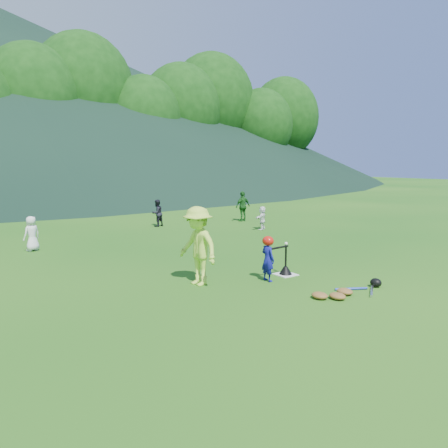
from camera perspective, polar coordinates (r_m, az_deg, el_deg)
name	(u,v)px	position (r m, az deg, el deg)	size (l,w,h in m)	color
ground	(285,275)	(10.26, 8.03, -6.60)	(120.00, 120.00, 0.00)	#145012
home_plate	(285,274)	(10.26, 8.03, -6.54)	(0.45, 0.45, 0.02)	silver
baseball	(286,244)	(10.10, 8.11, -2.54)	(0.08, 0.08, 0.08)	white
batter_child	(268,259)	(9.59, 5.74, -4.60)	(0.35, 0.23, 0.97)	navy
adult_coach	(198,246)	(9.21, -3.43, -2.89)	(1.08, 0.62, 1.67)	#BDEC45
fielder_a	(32,234)	(13.96, -23.82, -1.16)	(0.50, 0.33, 1.03)	white
fielder_b	(157,213)	(17.85, -8.73, 1.42)	(0.53, 0.42, 1.10)	black
fielder_c	(243,206)	(19.28, 2.48, 2.33)	(0.78, 0.32, 1.32)	#1A591C
fielder_d	(262,218)	(16.91, 5.00, 0.79)	(0.84, 0.27, 0.91)	white
batting_tee	(286,269)	(10.23, 8.04, -5.90)	(0.30, 0.30, 0.68)	black
batter_gear	(269,242)	(9.53, 5.87, -2.29)	(0.73, 0.26, 0.33)	red
equipment_pile	(345,291)	(9.00, 15.57, -8.49)	(1.80, 0.76, 0.19)	olive
outfield_fence	(31,188)	(35.96, -23.90, 4.36)	(70.07, 0.08, 1.33)	gray
tree_line	(14,95)	(42.06, -25.79, 14.96)	(70.04, 11.40, 14.82)	#382314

